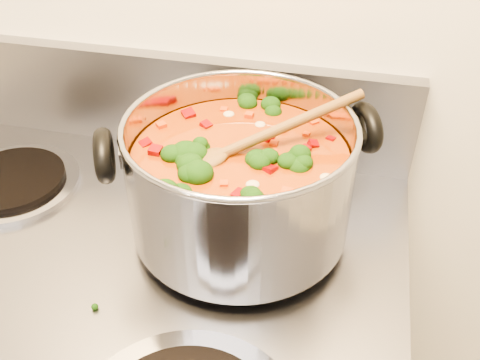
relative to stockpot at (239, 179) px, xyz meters
name	(u,v)px	position (x,y,z in m)	size (l,w,h in m)	color
stockpot	(239,179)	(0.00, 0.00, 0.00)	(0.34, 0.29, 0.17)	#9E9EA5
wooden_spoon	(247,143)	(0.01, 0.01, 0.05)	(0.21, 0.15, 0.07)	brown
cooktop_crumbs	(266,195)	(0.02, 0.08, -0.09)	(0.40, 0.02, 0.01)	black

